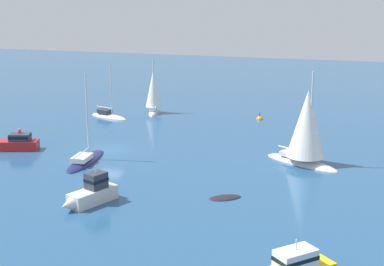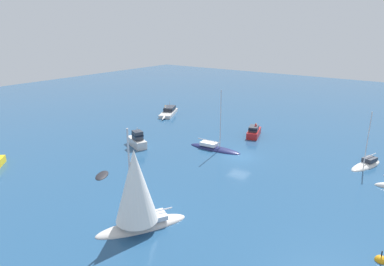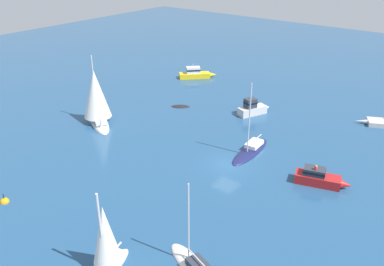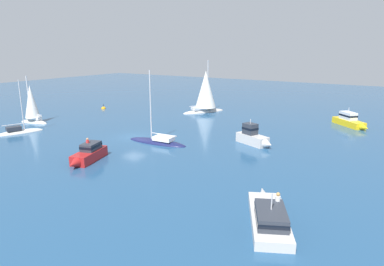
{
  "view_description": "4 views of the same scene",
  "coord_description": "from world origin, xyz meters",
  "px_view_note": "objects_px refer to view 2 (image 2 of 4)",
  "views": [
    {
      "loc": [
        23.89,
        -51.12,
        16.12
      ],
      "look_at": [
        9.22,
        -1.53,
        2.85
      ],
      "focal_mm": 54.16,
      "sensor_mm": 36.0,
      "label": 1
    },
    {
      "loc": [
        36.62,
        19.03,
        16.03
      ],
      "look_at": [
        2.92,
        -5.48,
        2.92
      ],
      "focal_mm": 31.68,
      "sensor_mm": 36.0,
      "label": 2
    },
    {
      "loc": [
        -20.0,
        31.57,
        21.53
      ],
      "look_at": [
        6.52,
        -2.38,
        0.93
      ],
      "focal_mm": 38.04,
      "sensor_mm": 36.0,
      "label": 3
    },
    {
      "loc": [
        -30.01,
        -27.47,
        10.64
      ],
      "look_at": [
        3.11,
        -6.62,
        0.74
      ],
      "focal_mm": 31.49,
      "sensor_mm": 36.0,
      "label": 4
    }
  ],
  "objects_px": {
    "sloop": "(366,165)",
    "sloop_1": "(214,148)",
    "channel_buoy": "(380,261)",
    "cabin_cruiser_2": "(136,140)",
    "cabin_cruiser_1": "(169,112)",
    "launch": "(254,131)",
    "dinghy": "(102,176)",
    "ketch": "(137,193)"
  },
  "relations": [
    {
      "from": "dinghy",
      "to": "ketch",
      "type": "relative_size",
      "value": 0.32
    },
    {
      "from": "cabin_cruiser_2",
      "to": "channel_buoy",
      "type": "bearing_deg",
      "value": -169.7
    },
    {
      "from": "launch",
      "to": "sloop_1",
      "type": "distance_m",
      "value": 8.84
    },
    {
      "from": "launch",
      "to": "cabin_cruiser_1",
      "type": "height_order",
      "value": "cabin_cruiser_1"
    },
    {
      "from": "cabin_cruiser_2",
      "to": "channel_buoy",
      "type": "height_order",
      "value": "cabin_cruiser_2"
    },
    {
      "from": "channel_buoy",
      "to": "ketch",
      "type": "bearing_deg",
      "value": -67.19
    },
    {
      "from": "ketch",
      "to": "cabin_cruiser_2",
      "type": "xyz_separation_m",
      "value": [
        -14.49,
        -14.7,
        -2.33
      ]
    },
    {
      "from": "ketch",
      "to": "dinghy",
      "type": "bearing_deg",
      "value": -85.6
    },
    {
      "from": "launch",
      "to": "cabin_cruiser_2",
      "type": "distance_m",
      "value": 17.96
    },
    {
      "from": "ketch",
      "to": "cabin_cruiser_1",
      "type": "relative_size",
      "value": 1.18
    },
    {
      "from": "ketch",
      "to": "sloop",
      "type": "xyz_separation_m",
      "value": [
        -25.61,
        12.89,
        -3.05
      ]
    },
    {
      "from": "launch",
      "to": "dinghy",
      "type": "bearing_deg",
      "value": 145.76
    },
    {
      "from": "launch",
      "to": "dinghy",
      "type": "xyz_separation_m",
      "value": [
        23.41,
        -7.32,
        -0.7
      ]
    },
    {
      "from": "launch",
      "to": "cabin_cruiser_2",
      "type": "xyz_separation_m",
      "value": [
        13.92,
        -11.34,
        0.14
      ]
    },
    {
      "from": "launch",
      "to": "channel_buoy",
      "type": "height_order",
      "value": "launch"
    },
    {
      "from": "dinghy",
      "to": "sloop",
      "type": "distance_m",
      "value": 31.31
    },
    {
      "from": "sloop",
      "to": "cabin_cruiser_2",
      "type": "height_order",
      "value": "sloop"
    },
    {
      "from": "sloop",
      "to": "sloop_1",
      "type": "distance_m",
      "value": 18.9
    },
    {
      "from": "sloop",
      "to": "cabin_cruiser_1",
      "type": "bearing_deg",
      "value": -79.41
    },
    {
      "from": "cabin_cruiser_1",
      "to": "cabin_cruiser_2",
      "type": "xyz_separation_m",
      "value": [
        16.32,
        7.69,
        0.28
      ]
    },
    {
      "from": "launch",
      "to": "dinghy",
      "type": "relative_size",
      "value": 1.86
    },
    {
      "from": "sloop",
      "to": "sloop_1",
      "type": "bearing_deg",
      "value": -53.02
    },
    {
      "from": "dinghy",
      "to": "sloop",
      "type": "height_order",
      "value": "sloop"
    },
    {
      "from": "ketch",
      "to": "sloop_1",
      "type": "bearing_deg",
      "value": -136.05
    },
    {
      "from": "cabin_cruiser_1",
      "to": "cabin_cruiser_2",
      "type": "height_order",
      "value": "cabin_cruiser_2"
    },
    {
      "from": "dinghy",
      "to": "sloop_1",
      "type": "bearing_deg",
      "value": 125.85
    },
    {
      "from": "launch",
      "to": "channel_buoy",
      "type": "relative_size",
      "value": 4.41
    },
    {
      "from": "sloop",
      "to": "channel_buoy",
      "type": "xyz_separation_m",
      "value": [
        18.45,
        4.15,
        -0.12
      ]
    },
    {
      "from": "channel_buoy",
      "to": "cabin_cruiser_2",
      "type": "bearing_deg",
      "value": -103.0
    },
    {
      "from": "launch",
      "to": "cabin_cruiser_2",
      "type": "relative_size",
      "value": 1.08
    },
    {
      "from": "sloop",
      "to": "sloop_1",
      "type": "height_order",
      "value": "sloop_1"
    },
    {
      "from": "dinghy",
      "to": "channel_buoy",
      "type": "bearing_deg",
      "value": 61.04
    },
    {
      "from": "cabin_cruiser_1",
      "to": "channel_buoy",
      "type": "bearing_deg",
      "value": 33.28
    },
    {
      "from": "sloop_1",
      "to": "channel_buoy",
      "type": "relative_size",
      "value": 7.05
    },
    {
      "from": "ketch",
      "to": "cabin_cruiser_1",
      "type": "height_order",
      "value": "ketch"
    },
    {
      "from": "sloop",
      "to": "launch",
      "type": "bearing_deg",
      "value": -80.81
    },
    {
      "from": "cabin_cruiser_1",
      "to": "sloop_1",
      "type": "xyz_separation_m",
      "value": [
        11.05,
        17.29,
        -0.45
      ]
    },
    {
      "from": "sloop_1",
      "to": "ketch",
      "type": "bearing_deg",
      "value": -79.44
    },
    {
      "from": "launch",
      "to": "ketch",
      "type": "distance_m",
      "value": 28.72
    },
    {
      "from": "cabin_cruiser_1",
      "to": "cabin_cruiser_2",
      "type": "relative_size",
      "value": 1.57
    },
    {
      "from": "cabin_cruiser_1",
      "to": "sloop_1",
      "type": "bearing_deg",
      "value": 31.68
    },
    {
      "from": "cabin_cruiser_2",
      "to": "channel_buoy",
      "type": "xyz_separation_m",
      "value": [
        7.32,
        31.74,
        -0.84
      ]
    }
  ]
}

